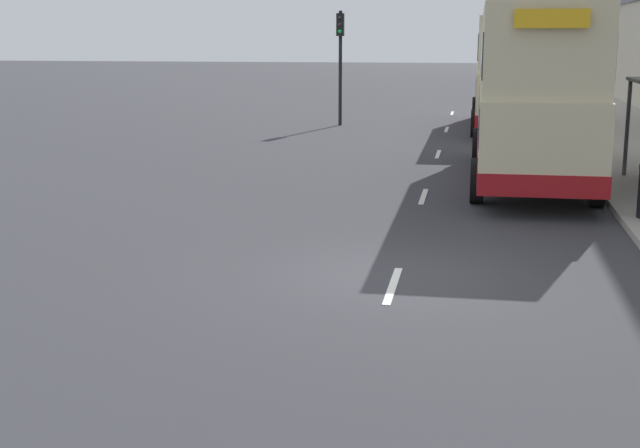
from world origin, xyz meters
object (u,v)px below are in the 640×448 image
object	(u,v)px
car_0	(497,72)
traffic_light_far_kerb	(340,49)
double_decker_bus_near	(532,91)
double_decker_bus_ahead	(510,70)

from	to	relation	value
car_0	traffic_light_far_kerb	xyz separation A→B (m)	(-7.00, -35.44, 2.26)
double_decker_bus_near	traffic_light_far_kerb	xyz separation A→B (m)	(-6.88, 13.54, 0.83)
car_0	double_decker_bus_ahead	bearing A→B (deg)	-90.37
double_decker_bus_ahead	traffic_light_far_kerb	size ratio (longest dim) A/B	2.25
double_decker_bus_near	traffic_light_far_kerb	size ratio (longest dim) A/B	2.20
double_decker_bus_near	double_decker_bus_ahead	world-z (taller)	same
car_0	traffic_light_far_kerb	world-z (taller)	traffic_light_far_kerb
double_decker_bus_ahead	traffic_light_far_kerb	distance (m)	6.82
double_decker_bus_ahead	double_decker_bus_near	bearing A→B (deg)	-89.56
double_decker_bus_near	double_decker_bus_ahead	xyz separation A→B (m)	(-0.10, 13.37, 0.00)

